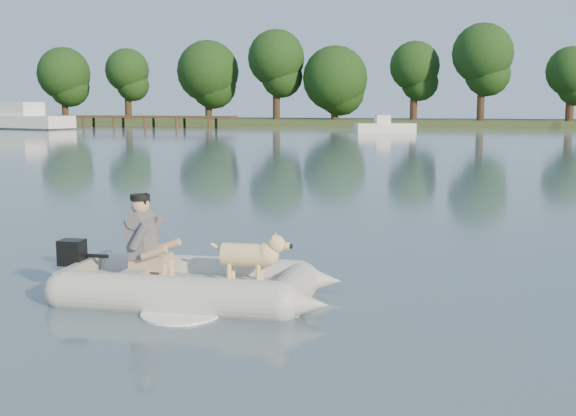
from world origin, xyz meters
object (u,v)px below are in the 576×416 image
(dock, at_px, (139,122))
(motorboat, at_px, (385,121))
(dog, at_px, (245,259))
(cabin_cruiser, at_px, (29,116))
(dinghy, at_px, (194,252))
(man, at_px, (143,235))

(dock, xyz_separation_m, motorboat, (22.74, -6.38, 0.35))
(dog, distance_m, cabin_cruiser, 57.08)
(dock, xyz_separation_m, dinghy, (25.86, -52.34, 0.01))
(dinghy, height_order, man, man)
(dock, height_order, cabin_cruiser, cabin_cruiser)
(dinghy, height_order, dog, dinghy)
(dock, height_order, dinghy, dinghy)
(motorboat, bearing_deg, dog, -105.99)
(motorboat, bearing_deg, cabin_cruiser, 158.86)
(dinghy, bearing_deg, dog, 4.57)
(dinghy, bearing_deg, dock, 113.70)
(dock, height_order, man, man)
(dock, xyz_separation_m, dog, (26.44, -52.27, -0.05))
(dog, height_order, cabin_cruiser, cabin_cruiser)
(dock, xyz_separation_m, man, (25.23, -52.32, 0.18))
(man, bearing_deg, cabin_cruiser, 122.38)
(dock, height_order, motorboat, motorboat)
(dinghy, xyz_separation_m, dog, (0.58, 0.07, -0.06))
(dog, bearing_deg, motorboat, 92.01)
(dock, bearing_deg, cabin_cruiser, -139.40)
(dock, relative_size, dog, 21.36)
(dock, distance_m, dinghy, 58.38)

